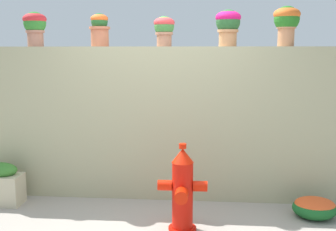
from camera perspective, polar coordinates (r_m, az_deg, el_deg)
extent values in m
cube|color=tan|center=(5.19, -0.84, -1.03)|extent=(5.17, 0.33, 1.88)
cylinder|color=#AB6F5A|center=(5.47, -17.60, 9.97)|extent=(0.19, 0.19, 0.20)
cylinder|color=#AB6F5A|center=(5.47, -17.64, 10.84)|extent=(0.23, 0.23, 0.03)
sphere|color=#317E2D|center=(5.48, -17.70, 11.92)|extent=(0.27, 0.27, 0.27)
ellipsoid|color=red|center=(5.48, -17.72, 12.41)|extent=(0.29, 0.29, 0.15)
cylinder|color=#C1694A|center=(5.26, -9.27, 10.55)|extent=(0.22, 0.22, 0.24)
cylinder|color=#C1694A|center=(5.27, -9.30, 11.69)|extent=(0.25, 0.25, 0.03)
sphere|color=#255C28|center=(5.27, -9.32, 12.51)|extent=(0.20, 0.20, 0.20)
ellipsoid|color=orange|center=(5.27, -9.33, 12.89)|extent=(0.21, 0.21, 0.11)
cylinder|color=#AD7055|center=(5.09, -0.52, 10.33)|extent=(0.18, 0.18, 0.17)
cylinder|color=#AD7055|center=(5.09, -0.52, 11.11)|extent=(0.21, 0.21, 0.03)
sphere|color=#407E39|center=(5.09, -0.53, 12.06)|extent=(0.24, 0.24, 0.24)
ellipsoid|color=#E03B3D|center=(5.10, -0.53, 12.53)|extent=(0.25, 0.25, 0.13)
cylinder|color=tan|center=(5.08, 8.14, 10.40)|extent=(0.21, 0.21, 0.20)
cylinder|color=tan|center=(5.08, 8.16, 11.34)|extent=(0.25, 0.25, 0.03)
sphere|color=#27592B|center=(5.09, 8.19, 12.53)|extent=(0.29, 0.29, 0.29)
ellipsoid|color=#CE1360|center=(5.09, 8.20, 13.10)|extent=(0.30, 0.30, 0.16)
cylinder|color=tan|center=(5.16, 15.78, 10.35)|extent=(0.19, 0.19, 0.24)
cylinder|color=tan|center=(5.16, 15.82, 11.49)|extent=(0.22, 0.22, 0.03)
sphere|color=#266F20|center=(5.17, 15.87, 12.56)|extent=(0.29, 0.29, 0.29)
ellipsoid|color=orange|center=(5.17, 15.90, 13.13)|extent=(0.31, 0.31, 0.16)
cylinder|color=red|center=(4.47, 1.96, -15.11)|extent=(0.29, 0.29, 0.03)
cylinder|color=red|center=(4.34, 1.98, -10.97)|extent=(0.21, 0.21, 0.72)
cone|color=red|center=(4.22, 2.02, -5.46)|extent=(0.22, 0.22, 0.14)
cylinder|color=red|center=(4.19, 2.02, -4.18)|extent=(0.07, 0.07, 0.05)
cylinder|color=red|center=(4.32, -0.42, -9.48)|extent=(0.15, 0.11, 0.11)
cylinder|color=red|center=(4.30, 4.41, -9.58)|extent=(0.15, 0.11, 0.11)
cylinder|color=red|center=(4.14, 1.85, -10.85)|extent=(0.13, 0.16, 0.13)
ellipsoid|color=#195724|center=(5.01, 19.33, -11.85)|extent=(0.48, 0.43, 0.23)
ellipsoid|color=#DE5223|center=(4.99, 19.36, -11.30)|extent=(0.43, 0.39, 0.13)
cube|color=#BAAF8F|center=(5.47, -21.84, -9.33)|extent=(0.51, 0.30, 0.36)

